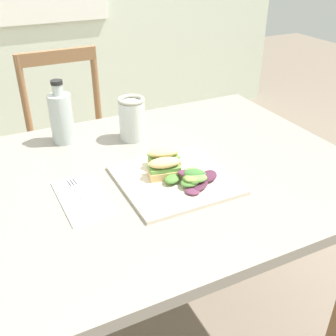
% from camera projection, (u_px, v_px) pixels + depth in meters
% --- Properties ---
extents(dining_table, '(1.25, 0.86, 0.74)m').
position_uv_depth(dining_table, '(140.00, 213.00, 1.17)').
color(dining_table, gray).
rests_on(dining_table, ground).
extents(chair_wooden_far, '(0.40, 0.40, 0.87)m').
position_uv_depth(chair_wooden_far, '(74.00, 146.00, 1.91)').
color(chair_wooden_far, '#8E6642').
rests_on(chair_wooden_far, ground).
extents(plate_lunch, '(0.29, 0.29, 0.01)m').
position_uv_depth(plate_lunch, '(175.00, 180.00, 1.08)').
color(plate_lunch, beige).
rests_on(plate_lunch, dining_table).
extents(sandwich_half_front, '(0.09, 0.07, 0.06)m').
position_uv_depth(sandwich_half_front, '(165.00, 168.00, 1.07)').
color(sandwich_half_front, '#DBB270').
rests_on(sandwich_half_front, plate_lunch).
extents(sandwich_half_back, '(0.09, 0.07, 0.06)m').
position_uv_depth(sandwich_half_back, '(164.00, 157.00, 1.12)').
color(sandwich_half_back, '#DBB270').
rests_on(sandwich_half_back, plate_lunch).
extents(salad_mixed_greens, '(0.16, 0.12, 0.04)m').
position_uv_depth(salad_mixed_greens, '(194.00, 178.00, 1.04)').
color(salad_mixed_greens, '#602D47').
rests_on(salad_mixed_greens, plate_lunch).
extents(napkin_folded, '(0.11, 0.22, 0.00)m').
position_uv_depth(napkin_folded, '(82.00, 198.00, 1.01)').
color(napkin_folded, white).
rests_on(napkin_folded, dining_table).
extents(fork_on_napkin, '(0.03, 0.19, 0.00)m').
position_uv_depth(fork_on_napkin, '(80.00, 193.00, 1.02)').
color(fork_on_napkin, silver).
rests_on(fork_on_napkin, napkin_folded).
extents(bottle_cold_brew, '(0.07, 0.07, 0.20)m').
position_uv_depth(bottle_cold_brew, '(62.00, 120.00, 1.25)').
color(bottle_cold_brew, black).
rests_on(bottle_cold_brew, dining_table).
extents(mason_jar_iced_tea, '(0.08, 0.08, 0.14)m').
position_uv_depth(mason_jar_iced_tea, '(132.00, 121.00, 1.28)').
color(mason_jar_iced_tea, gold).
rests_on(mason_jar_iced_tea, dining_table).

